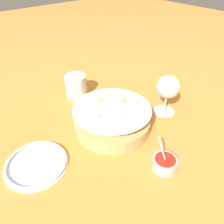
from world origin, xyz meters
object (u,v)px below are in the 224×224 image
Objects in this scene: food_basket at (112,119)px; sauce_cup at (165,163)px; beer_mug at (76,87)px; side_plate at (36,164)px; wine_glass at (168,88)px.

food_basket is 0.23m from sauce_cup.
beer_mug is 0.38m from side_plate.
food_basket reaches higher than side_plate.
wine_glass is at bearing -148.64° from beer_mug.
wine_glass is 1.20× the size of beer_mug.
wine_glass is 0.37m from beer_mug.
sauce_cup is 0.65× the size of wine_glass.
food_basket is at bearing -0.59° from sauce_cup.
wine_glass is 0.84× the size of side_plate.
food_basket is 0.23m from wine_glass.
wine_glass reaches higher than sauce_cup.
wine_glass is 0.50m from side_plate.
food_basket is 2.68× the size of sauce_cup.
wine_glass is (-0.06, -0.21, 0.07)m from food_basket.
side_plate is at bearing 48.25° from sauce_cup.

